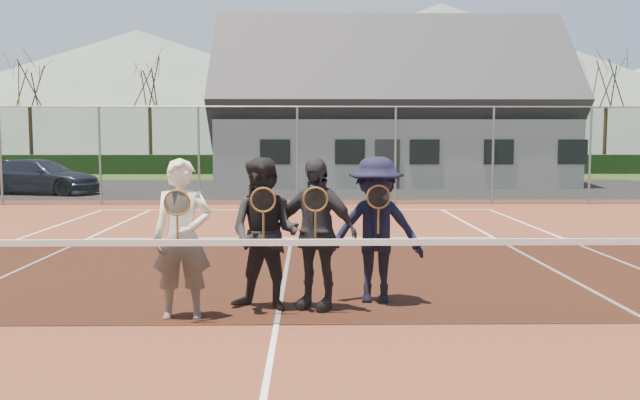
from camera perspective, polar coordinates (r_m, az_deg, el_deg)
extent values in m
plane|color=#2B4819|center=(27.26, -1.68, 0.92)|extent=(220.00, 220.00, 0.00)
cube|color=#562819|center=(7.47, -3.70, -10.58)|extent=(30.00, 30.00, 0.02)
cube|color=black|center=(27.60, -10.01, 0.90)|extent=(40.00, 12.00, 0.01)
cube|color=black|center=(39.21, -1.45, 3.03)|extent=(40.00, 1.20, 1.10)
cone|color=#526358|center=(105.51, -15.01, 8.82)|extent=(110.00, 110.00, 18.00)
cone|color=#506059|center=(104.44, 10.07, 10.06)|extent=(120.00, 120.00, 22.00)
imported|color=#1A2035|center=(26.80, -22.41, 1.82)|extent=(4.71, 2.77, 1.28)
cube|color=white|center=(19.18, -1.99, -0.83)|extent=(10.97, 0.06, 0.01)
cube|color=white|center=(13.73, -2.41, -3.24)|extent=(8.23, 0.06, 0.01)
cube|color=white|center=(7.47, -3.70, -10.47)|extent=(0.06, 12.80, 0.01)
cube|color=black|center=(7.36, -3.72, -7.06)|extent=(11.60, 0.02, 0.88)
cube|color=white|center=(7.28, -3.74, -3.59)|extent=(11.60, 0.03, 0.07)
cylinder|color=slate|center=(22.71, -25.31, 3.35)|extent=(0.07, 0.07, 3.00)
cylinder|color=slate|center=(21.64, -18.04, 3.52)|extent=(0.07, 0.07, 3.00)
cylinder|color=slate|center=(20.96, -10.16, 3.65)|extent=(0.07, 0.07, 3.00)
cylinder|color=slate|center=(20.69, -1.92, 3.71)|extent=(0.07, 0.07, 3.00)
cylinder|color=slate|center=(20.86, 6.37, 3.69)|extent=(0.07, 0.07, 3.00)
cylinder|color=slate|center=(21.44, 14.36, 3.60)|extent=(0.07, 0.07, 3.00)
cylinder|color=slate|center=(22.42, 21.79, 3.46)|extent=(0.07, 0.07, 3.00)
cube|color=black|center=(20.69, -1.92, 3.71)|extent=(30.00, 0.03, 3.00)
cylinder|color=slate|center=(20.71, -1.93, 7.86)|extent=(30.00, 0.04, 0.04)
cube|color=silver|center=(31.40, 5.75, 4.02)|extent=(15.00, 8.00, 2.80)
pyramid|color=#2D2D33|center=(31.60, 5.82, 11.74)|extent=(15.60, 8.20, 4.10)
cube|color=#2D2D33|center=(27.36, 5.68, 3.01)|extent=(1.00, 0.06, 2.00)
cube|color=black|center=(27.20, -3.80, 4.06)|extent=(1.20, 0.06, 1.00)
cube|color=black|center=(27.22, 2.54, 4.07)|extent=(1.20, 0.06, 1.00)
cube|color=black|center=(27.56, 8.79, 4.03)|extent=(1.20, 0.06, 1.00)
cube|color=black|center=(28.22, 14.82, 3.94)|extent=(1.20, 0.06, 1.00)
cube|color=black|center=(29.18, 20.51, 3.82)|extent=(1.20, 0.06, 1.00)
cylinder|color=#351F13|center=(43.38, -23.16, 4.64)|extent=(0.22, 0.22, 3.85)
cylinder|color=#3D2716|center=(41.26, -14.09, 4.90)|extent=(0.22, 0.22, 3.85)
cylinder|color=#342113|center=(40.21, 1.42, 5.05)|extent=(0.22, 0.22, 3.85)
cylinder|color=#372114|center=(41.83, 15.29, 4.87)|extent=(0.22, 0.22, 3.85)
cylinder|color=#352313|center=(43.88, 22.86, 4.65)|extent=(0.22, 0.22, 3.85)
imported|color=silver|center=(7.76, -11.52, -3.21)|extent=(0.68, 0.48, 1.80)
torus|color=brown|center=(7.44, -11.96, -0.24)|extent=(0.29, 0.02, 0.29)
cylinder|color=black|center=(7.44, -11.96, -0.24)|extent=(0.25, 0.00, 0.25)
cylinder|color=brown|center=(7.47, -11.92, -2.37)|extent=(0.03, 0.03, 0.32)
imported|color=black|center=(7.98, -4.65, -2.89)|extent=(1.05, 0.93, 1.80)
torus|color=brown|center=(7.66, -4.81, 0.01)|extent=(0.29, 0.02, 0.29)
cylinder|color=black|center=(7.66, -4.81, 0.01)|extent=(0.25, 0.00, 0.25)
cylinder|color=brown|center=(7.69, -4.79, -2.07)|extent=(0.03, 0.03, 0.32)
imported|color=#26252B|center=(8.02, -0.41, -2.83)|extent=(1.14, 0.84, 1.80)
torus|color=brown|center=(7.71, -0.39, 0.06)|extent=(0.29, 0.02, 0.29)
cylinder|color=black|center=(7.71, -0.39, 0.06)|extent=(0.25, 0.00, 0.25)
cylinder|color=brown|center=(7.74, -0.39, -2.01)|extent=(0.03, 0.03, 0.32)
imported|color=black|center=(8.36, 4.73, -2.52)|extent=(1.25, 0.83, 1.80)
torus|color=brown|center=(8.05, 4.95, 0.26)|extent=(0.29, 0.02, 0.29)
cylinder|color=black|center=(8.05, 4.95, 0.26)|extent=(0.25, 0.00, 0.25)
cylinder|color=brown|center=(8.08, 4.93, -1.72)|extent=(0.03, 0.03, 0.32)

